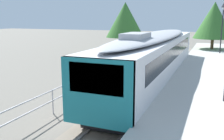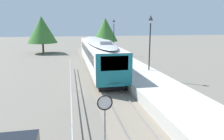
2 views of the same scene
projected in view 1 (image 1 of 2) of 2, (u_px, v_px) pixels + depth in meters
name	position (u px, v px, depth m)	size (l,w,h in m)	color
ground_plane	(69.00, 108.00, 13.21)	(160.00, 160.00, 0.00)	#6B665B
track_rails	(123.00, 116.00, 12.10)	(3.20, 60.00, 0.14)	slate
commuter_train	(155.00, 54.00, 17.63)	(2.82, 19.32, 3.74)	silver
station_platform	(194.00, 117.00, 10.81)	(3.90, 60.00, 0.90)	#B7B5AD
platform_lamp_far_end	(223.00, 18.00, 26.62)	(0.34, 0.34, 5.35)	#232328
tree_behind_carpark	(214.00, 20.00, 30.38)	(4.74, 4.74, 6.56)	brown
tree_behind_station_far	(125.00, 20.00, 35.78)	(5.49, 5.49, 6.86)	brown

